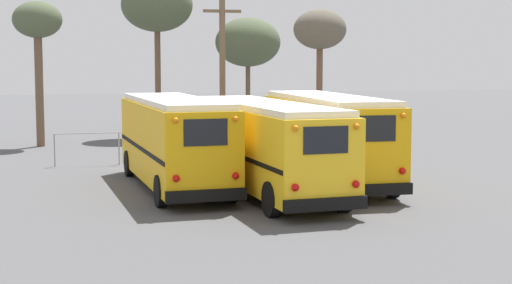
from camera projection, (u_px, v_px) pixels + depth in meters
ground_plane at (256, 188)px, 27.89m from camera, size 160.00×160.00×0.00m
school_bus_0 at (174, 139)px, 27.63m from camera, size 2.78×9.66×3.21m
school_bus_1 at (264, 143)px, 26.72m from camera, size 2.96×10.90×3.11m
school_bus_2 at (327, 136)px, 28.86m from camera, size 2.92×9.99×3.24m
utility_pole at (222, 71)px, 36.79m from camera, size 1.80×0.28×7.73m
bare_tree_0 at (320, 32)px, 40.41m from camera, size 2.74×2.74×7.14m
bare_tree_1 at (37, 25)px, 40.68m from camera, size 2.55×2.55×7.59m
bare_tree_2 at (248, 43)px, 45.82m from camera, size 3.82×3.82×7.01m
bare_tree_3 at (157, 6)px, 45.50m from camera, size 4.16×4.16×9.28m
fence_line at (211, 139)px, 35.15m from camera, size 13.69×0.06×1.42m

